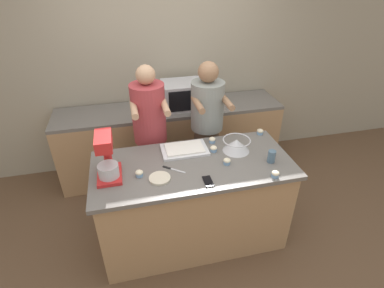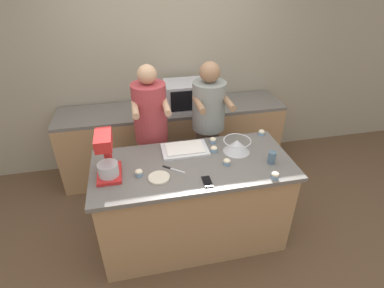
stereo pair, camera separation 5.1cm
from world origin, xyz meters
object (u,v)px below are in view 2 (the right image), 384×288
Objects in this scene: microwave_oven at (187,94)px; drinking_glass at (272,157)px; baking_tray at (185,149)px; cell_phone at (207,182)px; person_right at (208,132)px; cupcake_5 at (262,132)px; knife at (172,169)px; cupcake_2 at (227,162)px; stand_mixer at (107,158)px; cupcake_4 at (213,140)px; person_left at (152,137)px; cupcake_3 at (139,173)px; cupcake_1 at (214,149)px; cupcake_0 at (275,175)px; mixing_bowl at (237,145)px; small_plate at (159,178)px.

microwave_oven reaches higher than drinking_glass.
baking_tray reaches higher than cell_phone.
drinking_glass is at bearing -64.03° from person_right.
person_right reaches higher than cupcake_5.
drinking_glass is (0.72, -0.36, 0.04)m from baking_tray.
baking_tray is 0.85m from cupcake_5.
baking_tray is 0.31m from knife.
cupcake_2 is at bearing -42.71° from baking_tray.
stand_mixer is 6.29× the size of cupcake_4.
person_left reaches higher than cupcake_2.
stand_mixer is 2.80× the size of cell_phone.
stand_mixer is at bearing 175.25° from drinking_glass.
person_right reaches higher than cupcake_4.
cupcake_3 is (-0.29, -0.03, 0.03)m from knife.
stand_mixer is 0.75m from baking_tray.
cell_phone is at bearing -112.35° from cupcake_1.
cupcake_0 is at bearing -13.73° from stand_mixer.
microwave_oven is 1.52m from cell_phone.
small_plate is at bearing -160.87° from mixing_bowl.
cupcake_5 is (0.75, 0.64, 0.02)m from cell_phone.
cell_phone is at bearing -139.56° from cupcake_5.
cupcake_3 is at bearing 166.19° from cupcake_0.
person_left reaches higher than drinking_glass.
small_plate is at bearing -18.63° from stand_mixer.
person_left reaches higher than cupcake_3.
stand_mixer is at bearing 166.27° from cupcake_0.
baking_tray is 6.82× the size of cupcake_2.
knife is at bearing -80.77° from person_left.
cupcake_2 reaches higher than cell_phone.
baking_tray is (0.70, 0.24, -0.16)m from stand_mixer.
person_right is 0.63m from microwave_oven.
cupcake_2 is at bearing 141.07° from cupcake_0.
knife is at bearing -3.11° from stand_mixer.
small_plate is 2.82× the size of cupcake_5.
stand_mixer reaches higher than mixing_bowl.
cupcake_1 reaches higher than small_plate.
baking_tray is at bearing 100.10° from cell_phone.
cupcake_0 is (0.82, -0.30, 0.03)m from knife.
person_right is 1.02m from small_plate.
cupcake_3 reaches higher than knife.
cupcake_5 is at bearing -54.58° from microwave_oven.
small_plate is at bearing -173.00° from cupcake_2.
cupcake_2 is (-0.40, 0.06, -0.03)m from drinking_glass.
cupcake_0 and cupcake_3 have the same top height.
cupcake_4 is at bearing -96.92° from person_right.
cupcake_2 is 0.39m from cupcake_4.
cell_phone is 2.25× the size of cupcake_3.
cupcake_2 is 0.67m from cupcake_5.
small_plate is at bearing -91.04° from person_left.
cupcake_5 is (0.52, 0.43, 0.00)m from cupcake_2.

